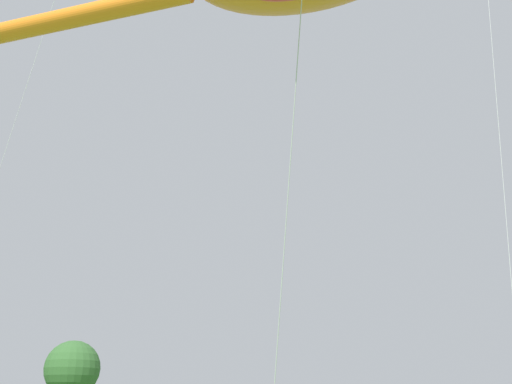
% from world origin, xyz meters
% --- Properties ---
extents(small_kite_bird_shape, '(2.58, 4.31, 20.49)m').
position_xyz_m(small_kite_bird_shape, '(-5.54, 21.93, 17.87)').
color(small_kite_bird_shape, white).
rests_on(small_kite_bird_shape, ground).
extents(tree_shrub_far, '(6.25, 6.25, 9.36)m').
position_xyz_m(tree_shrub_far, '(14.66, 68.96, 6.20)').
color(tree_shrub_far, '#513823').
rests_on(tree_shrub_far, ground).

